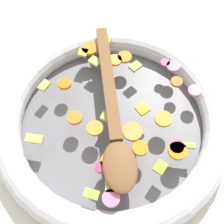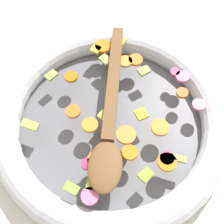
# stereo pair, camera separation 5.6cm
# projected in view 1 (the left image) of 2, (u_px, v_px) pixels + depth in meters

# --- Properties ---
(ground_plane) EXTENTS (4.00, 4.00, 0.00)m
(ground_plane) POSITION_uv_depth(u_px,v_px,m) (112.00, 125.00, 0.61)
(ground_plane) COLOR silver
(skillet) EXTENTS (0.44, 0.44, 0.05)m
(skillet) POSITION_uv_depth(u_px,v_px,m) (112.00, 120.00, 0.59)
(skillet) COLOR slate
(skillet) RESTS_ON ground_plane
(chopped_vegetables) EXTENTS (0.35, 0.33, 0.01)m
(chopped_vegetables) POSITION_uv_depth(u_px,v_px,m) (124.00, 110.00, 0.56)
(chopped_vegetables) COLOR orange
(chopped_vegetables) RESTS_ON skillet
(wooden_spoon) EXTENTS (0.35, 0.07, 0.01)m
(wooden_spoon) POSITION_uv_depth(u_px,v_px,m) (113.00, 117.00, 0.54)
(wooden_spoon) COLOR brown
(wooden_spoon) RESTS_ON chopped_vegetables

